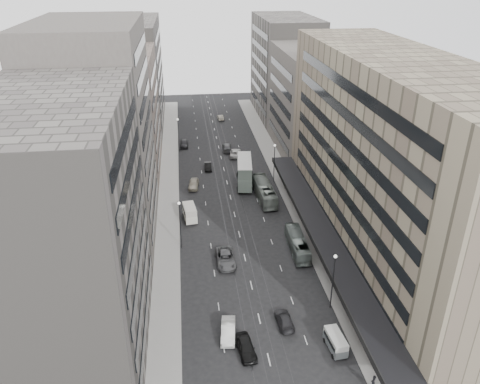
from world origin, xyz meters
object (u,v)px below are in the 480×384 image
double_decker (244,172)px  pedestrian (373,383)px  vw_microbus (336,342)px  sedan_2 (226,258)px  sedan_1 (228,331)px  sedan_0 (246,347)px  panel_van (190,213)px  bus_near (297,244)px  bus_far (264,191)px

double_decker → pedestrian: (6.75, -52.94, -1.83)m
vw_microbus → sedan_2: bearing=114.9°
sedan_1 → pedestrian: pedestrian is taller
double_decker → pedestrian: size_ratio=5.30×
double_decker → sedan_0: (-5.94, -45.91, -2.15)m
panel_van → sedan_1: size_ratio=0.96×
sedan_1 → sedan_2: (1.18, 15.48, 0.04)m
vw_microbus → pedestrian: 6.61m
bus_near → vw_microbus: size_ratio=2.44×
vw_microbus → double_decker: bearing=90.5°
bus_far → panel_van: bus_far is taller
bus_far → vw_microbus: size_ratio=2.94×
bus_far → sedan_2: size_ratio=1.95×
bus_far → sedan_0: (-8.90, -39.04, -0.85)m
bus_near → bus_far: bus_far is taller
sedan_2 → pedestrian: 28.76m
panel_van → sedan_2: panel_van is taller
sedan_1 → sedan_2: size_ratio=0.80×
vw_microbus → pedestrian: vw_microbus is taller
panel_van → sedan_2: (5.00, -13.95, -0.70)m
panel_van → pedestrian: (18.30, -39.45, -0.43)m
panel_van → sedan_2: size_ratio=0.77×
pedestrian → vw_microbus: bearing=-107.9°
bus_near → sedan_2: bus_near is taller
sedan_1 → sedan_2: sedan_2 is taller
bus_near → double_decker: double_decker is taller
panel_van → pedestrian: bearing=-72.4°
double_decker → pedestrian: 53.40m
bus_near → pedestrian: bus_near is taller
bus_near → sedan_0: bus_near is taller
sedan_0 → sedan_1: 3.49m
pedestrian → bus_near: bearing=-123.3°
bus_far → sedan_0: bearing=74.7°
bus_far → vw_microbus: bus_far is taller
sedan_0 → sedan_2: size_ratio=0.77×
bus_far → double_decker: 7.60m
pedestrian → sedan_1: bearing=-71.5°
bus_near → double_decker: size_ratio=0.96×
double_decker → pedestrian: double_decker is taller
panel_van → pedestrian: 43.49m
bus_near → bus_far: (-2.09, 18.66, 0.28)m
sedan_2 → pedestrian: pedestrian is taller
bus_far → bus_near: bearing=93.9°
bus_near → sedan_0: size_ratio=2.09×
sedan_1 → sedan_2: bearing=92.7°
vw_microbus → bus_far: bearing=87.2°
sedan_2 → bus_near: bearing=8.5°
bus_near → panel_van: bearing=-34.5°
sedan_1 → vw_microbus: bearing=-10.0°
bus_near → sedan_2: 11.77m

